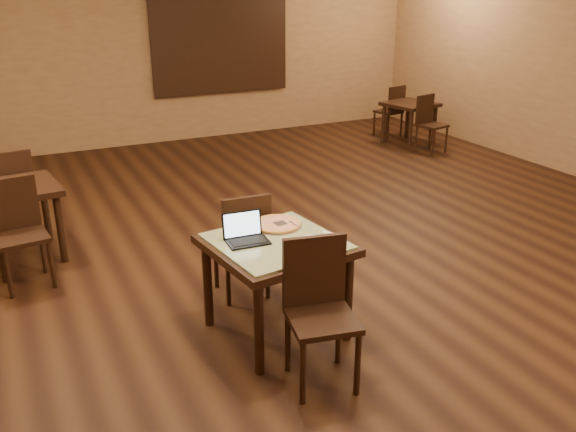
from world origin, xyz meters
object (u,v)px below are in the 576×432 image
pizza_pan (277,226)px  other_table_a (410,110)px  other_table_b_chair_near (19,226)px  chair_main_near (319,303)px  other_table_b (14,199)px  other_table_a_chair_near (429,120)px  other_table_b_chair_far (13,189)px  chair_main_far (244,240)px  other_table_a_chair_far (392,108)px  tiled_table (276,253)px  laptop (245,234)px

pizza_pan → other_table_a: 5.83m
other_table_a → other_table_b_chair_near: bearing=-169.5°
pizza_pan → other_table_a: (4.25, 3.98, -0.21)m
chair_main_near → other_table_b: bearing=131.0°
other_table_a_chair_near → other_table_b_chair_far: size_ratio=0.92×
chair_main_far → other_table_b_chair_near: other_table_b_chair_near is taller
other_table_a → other_table_a_chair_near: (-0.02, -0.51, -0.07)m
other_table_a → other_table_a_chair_near: size_ratio=0.98×
other_table_b → other_table_b_chair_near: 0.55m
pizza_pan → other_table_b_chair_far: bearing=123.9°
pizza_pan → other_table_b_chair_near: (-1.76, 1.50, -0.24)m
other_table_a_chair_far → other_table_b_chair_near: (-6.03, -2.99, 0.04)m
tiled_table → other_table_a: (4.37, 4.22, -0.10)m
chair_main_near → other_table_a_chair_far: size_ratio=1.13×
tiled_table → other_table_b_chair_near: other_table_b_chair_near is taller
laptop → pizza_pan: size_ratio=0.80×
chair_main_far → pizza_pan: (0.12, -0.38, 0.24)m
chair_main_far → other_table_b: chair_main_far is taller
tiled_table → other_table_b_chair_near: (-1.64, 1.74, -0.13)m
pizza_pan → other_table_a: bearing=43.2°
pizza_pan → other_table_b_chair_near: size_ratio=0.41×
laptop → pizza_pan: laptop is taller
other_table_a_chair_near → other_table_b_chair_far: (-5.97, -0.87, 0.04)m
other_table_a → other_table_a_chair_far: other_table_a_chair_far is taller
other_table_b_chair_near → other_table_a_chair_near: bearing=11.9°
chair_main_far → laptop: size_ratio=3.02×
other_table_a → other_table_b_chair_far: bearing=-179.0°
pizza_pan → other_table_a_chair_far: bearing=46.5°
other_table_b → chair_main_far: bearing=-52.1°
pizza_pan → other_table_b_chair_near: bearing=139.6°
tiled_table → other_table_a: size_ratio=1.21×
chair_main_near → other_table_b_chair_near: 2.88m
other_table_a_chair_far → other_table_b: bearing=10.1°
tiled_table → laptop: 0.27m
chair_main_far → pizza_pan: bearing=111.6°
other_table_b_chair_near → other_table_b_chair_far: bearing=82.7°
chair_main_far → pizza_pan: size_ratio=2.42×
other_table_a_chair_near → other_table_b_chair_near: 6.31m
other_table_a_chair_far → other_table_b_chair_far: size_ratio=0.92×
tiled_table → chair_main_far: 0.63m
laptop → tiled_table: bearing=-21.8°
chair_main_near → other_table_a: bearing=59.4°
other_table_a_chair_far → other_table_b_chair_far: other_table_b_chair_far is taller
other_table_a → other_table_b_chair_far: size_ratio=0.90×
other_table_b → other_table_b_chair_far: (0.01, 0.55, -0.07)m
other_table_b_chair_near → other_table_b_chair_far: 1.10m
other_table_b → other_table_b_chair_far: size_ratio=0.91×
chair_main_near → pizza_pan: chair_main_near is taller
chair_main_near → other_table_b_chair_far: chair_main_near is taller
tiled_table → other_table_a_chair_near: other_table_a_chair_near is taller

